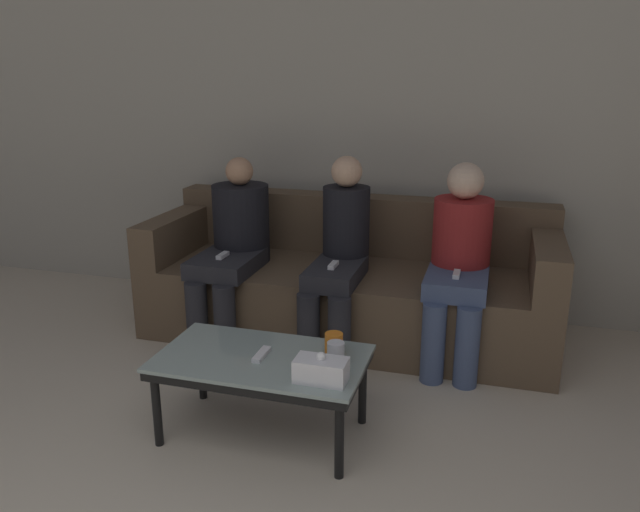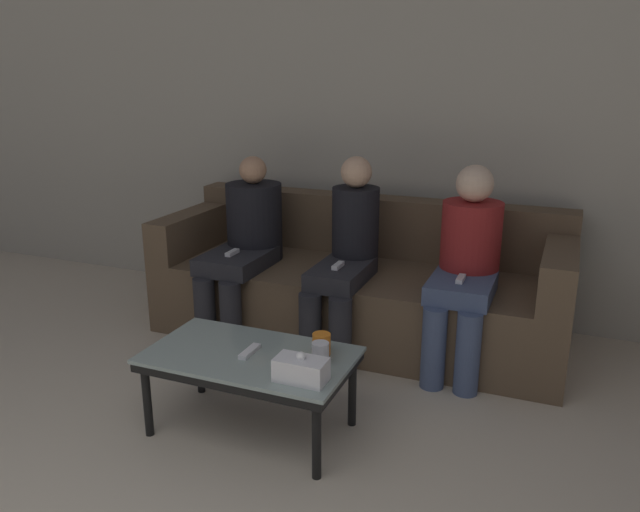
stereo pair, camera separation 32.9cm
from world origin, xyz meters
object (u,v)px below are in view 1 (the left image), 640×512
(couch, at_px, (349,285))
(seated_person_mid_left, at_px, (340,251))
(cup_near_right, at_px, (336,353))
(seated_person_mid_right, at_px, (459,257))
(coffee_table, at_px, (262,365))
(cup_near_left, at_px, (334,344))
(game_remote, at_px, (262,354))
(seated_person_left_end, at_px, (234,241))
(tissue_box, at_px, (321,370))

(couch, bearing_deg, seated_person_mid_left, -90.00)
(cup_near_right, distance_m, seated_person_mid_right, 1.16)
(coffee_table, xyz_separation_m, cup_near_left, (0.31, 0.12, 0.09))
(cup_near_left, distance_m, game_remote, 0.33)
(seated_person_left_end, bearing_deg, coffee_table, -60.81)
(seated_person_mid_left, bearing_deg, game_remote, -95.26)
(game_remote, height_order, seated_person_mid_left, seated_person_mid_left)
(coffee_table, relative_size, tissue_box, 4.32)
(couch, height_order, cup_near_right, couch)
(coffee_table, relative_size, cup_near_left, 9.45)
(seated_person_left_end, relative_size, seated_person_mid_left, 0.97)
(coffee_table, height_order, seated_person_left_end, seated_person_left_end)
(coffee_table, bearing_deg, cup_near_right, 2.94)
(couch, xyz_separation_m, seated_person_mid_left, (0.00, -0.24, 0.30))
(seated_person_left_end, relative_size, seated_person_mid_right, 0.98)
(game_remote, bearing_deg, seated_person_mid_right, 53.81)
(seated_person_mid_left, height_order, seated_person_mid_right, seated_person_mid_left)
(cup_near_left, height_order, seated_person_mid_left, seated_person_mid_left)
(cup_near_right, distance_m, tissue_box, 0.17)
(coffee_table, bearing_deg, cup_near_left, 21.03)
(coffee_table, xyz_separation_m, seated_person_mid_right, (0.79, 1.08, 0.27))
(tissue_box, relative_size, game_remote, 1.47)
(cup_near_right, bearing_deg, game_remote, -177.06)
(coffee_table, bearing_deg, seated_person_left_end, 119.19)
(seated_person_left_end, bearing_deg, couch, 17.64)
(seated_person_left_end, bearing_deg, cup_near_left, -46.39)
(cup_near_right, relative_size, tissue_box, 0.48)
(tissue_box, distance_m, seated_person_left_end, 1.54)
(couch, relative_size, coffee_table, 2.67)
(coffee_table, xyz_separation_m, cup_near_right, (0.34, 0.02, 0.10))
(couch, bearing_deg, cup_near_left, -79.74)
(game_remote, relative_size, seated_person_mid_left, 0.13)
(cup_near_right, bearing_deg, seated_person_mid_left, 103.56)
(tissue_box, xyz_separation_m, game_remote, (-0.33, 0.15, -0.04))
(game_remote, xyz_separation_m, seated_person_left_end, (-0.60, 1.07, 0.21))
(cup_near_left, relative_size, cup_near_right, 0.95)
(couch, relative_size, seated_person_left_end, 2.26)
(couch, relative_size, seated_person_mid_left, 2.19)
(seated_person_mid_right, bearing_deg, seated_person_mid_left, -177.17)
(couch, distance_m, seated_person_mid_right, 0.79)
(couch, distance_m, tissue_box, 1.46)
(coffee_table, distance_m, seated_person_mid_right, 1.36)
(tissue_box, xyz_separation_m, seated_person_mid_left, (-0.23, 1.19, 0.16))
(cup_near_left, bearing_deg, coffee_table, -158.97)
(cup_near_right, height_order, tissue_box, tissue_box)
(cup_near_left, relative_size, seated_person_mid_left, 0.09)
(couch, bearing_deg, coffee_table, -94.26)
(couch, bearing_deg, game_remote, -94.26)
(coffee_table, relative_size, seated_person_mid_right, 0.83)
(tissue_box, bearing_deg, seated_person_mid_left, 100.86)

